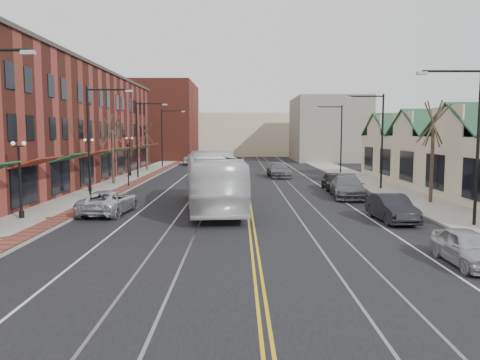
{
  "coord_description": "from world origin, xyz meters",
  "views": [
    {
      "loc": [
        -0.64,
        -17.77,
        4.87
      ],
      "look_at": [
        -0.6,
        10.73,
        2.0
      ],
      "focal_mm": 35.0,
      "sensor_mm": 36.0,
      "label": 1
    }
  ],
  "objects_px": {
    "parked_car_a": "(468,247)",
    "parked_car_b": "(392,208)",
    "transit_bus": "(213,181)",
    "parked_suv": "(109,202)",
    "parked_car_d": "(334,181)",
    "parked_car_c": "(347,187)"
  },
  "relations": [
    {
      "from": "parked_car_b",
      "to": "transit_bus",
      "type": "bearing_deg",
      "value": 153.77
    },
    {
      "from": "parked_suv",
      "to": "parked_car_b",
      "type": "xyz_separation_m",
      "value": [
        16.27,
        -2.43,
        0.02
      ]
    },
    {
      "from": "parked_car_a",
      "to": "parked_car_d",
      "type": "bearing_deg",
      "value": 90.75
    },
    {
      "from": "parked_car_c",
      "to": "transit_bus",
      "type": "bearing_deg",
      "value": -147.14
    },
    {
      "from": "parked_suv",
      "to": "parked_car_c",
      "type": "distance_m",
      "value": 17.49
    },
    {
      "from": "parked_car_a",
      "to": "transit_bus",
      "type": "bearing_deg",
      "value": 128.26
    },
    {
      "from": "parked_car_a",
      "to": "parked_car_d",
      "type": "height_order",
      "value": "parked_car_d"
    },
    {
      "from": "parked_car_a",
      "to": "parked_car_b",
      "type": "xyz_separation_m",
      "value": [
        -0.03,
        8.55,
        0.08
      ]
    },
    {
      "from": "parked_car_a",
      "to": "parked_car_b",
      "type": "bearing_deg",
      "value": 90.22
    },
    {
      "from": "parked_car_c",
      "to": "parked_car_b",
      "type": "bearing_deg",
      "value": -83.25
    },
    {
      "from": "parked_car_c",
      "to": "parked_suv",
      "type": "bearing_deg",
      "value": -151.1
    },
    {
      "from": "transit_bus",
      "to": "parked_car_a",
      "type": "bearing_deg",
      "value": 121.55
    },
    {
      "from": "transit_bus",
      "to": "parked_car_d",
      "type": "xyz_separation_m",
      "value": [
        9.84,
        9.99,
        -1.05
      ]
    },
    {
      "from": "parked_car_b",
      "to": "parked_car_a",
      "type": "bearing_deg",
      "value": -92.95
    },
    {
      "from": "transit_bus",
      "to": "parked_suv",
      "type": "relative_size",
      "value": 2.49
    },
    {
      "from": "transit_bus",
      "to": "parked_car_b",
      "type": "height_order",
      "value": "transit_bus"
    },
    {
      "from": "parked_car_d",
      "to": "transit_bus",
      "type": "bearing_deg",
      "value": -132.72
    },
    {
      "from": "parked_suv",
      "to": "parked_car_a",
      "type": "distance_m",
      "value": 19.66
    },
    {
      "from": "transit_bus",
      "to": "parked_car_b",
      "type": "distance_m",
      "value": 11.04
    },
    {
      "from": "transit_bus",
      "to": "parked_suv",
      "type": "bearing_deg",
      "value": 10.2
    },
    {
      "from": "parked_car_d",
      "to": "parked_suv",
      "type": "bearing_deg",
      "value": -141.6
    },
    {
      "from": "parked_car_a",
      "to": "parked_car_b",
      "type": "height_order",
      "value": "parked_car_b"
    }
  ]
}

